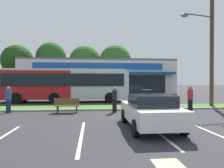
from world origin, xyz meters
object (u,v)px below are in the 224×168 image
Objects in this scene: utility_pole at (210,40)px; pedestrian_near_bench at (115,100)px; city_bus at (66,84)px; bus_stop_bench at (67,105)px; car_1 at (135,92)px; pedestrian_mid at (190,99)px; car_3 at (33,91)px; pedestrian_by_pole at (8,100)px; car_0 at (150,111)px.

pedestrian_near_bench is (-7.82, -1.89, -4.45)m from utility_pole.
city_bus is 7.69× the size of bus_stop_bench.
bus_stop_bench is (0.95, -7.08, -1.26)m from city_bus.
car_1 is 12.89m from pedestrian_mid.
car_3 reaches higher than car_1.
city_bus is at bearing -5.68° from pedestrian_by_pole.
pedestrian_by_pole reaches higher than pedestrian_near_bench.
pedestrian_mid is (8.03, -0.65, 0.37)m from bus_stop_bench.
utility_pole reaches higher than bus_stop_bench.
pedestrian_by_pole is at bearing -4.30° from bus_stop_bench.
pedestrian_near_bench is at bearing 178.13° from bus_stop_bench.
pedestrian_near_bench reaches higher than car_3.
car_1 is 16.11m from pedestrian_by_pole.
pedestrian_by_pole reaches higher than car_3.
car_3 is at bearing 126.34° from city_bus.
car_3 is 2.57× the size of pedestrian_near_bench.
pedestrian_near_bench is (-4.00, -12.31, 0.08)m from car_1.
utility_pole is at bearing -24.32° from city_bus.
car_0 reaches higher than bus_stop_bench.
car_1 is at bearing -25.63° from pedestrian_by_pole.
city_bus is at bearing -155.46° from pedestrian_mid.
pedestrian_mid reaches higher than car_1.
utility_pole is 15.38m from pedestrian_by_pole.
car_3 is 13.79m from pedestrian_by_pole.
utility_pole is 6.18× the size of bus_stop_bench.
pedestrian_mid is (3.95, 4.22, 0.12)m from car_0.
pedestrian_by_pole is at bearing -95.33° from pedestrian_near_bench.
car_3 is at bearing -66.61° from bus_stop_bench.
car_1 is 2.51× the size of pedestrian_by_pole.
car_3 is at bearing 172.70° from car_1.
car_1 is at bearing 159.88° from pedestrian_near_bench.
pedestrian_by_pole is at bearing 56.64° from car_0.
pedestrian_mid is at bearing -40.99° from city_bus.
city_bus reaches higher than car_1.
pedestrian_near_bench is at bearing -60.88° from city_bus.
bus_stop_bench is at bearing 39.94° from car_0.
pedestrian_near_bench is at bearing -166.41° from utility_pole.
city_bus reaches higher than pedestrian_by_pole.
car_0 is 2.51× the size of pedestrian_by_pole.
pedestrian_near_bench is (-0.99, 4.77, 0.08)m from car_0.
utility_pole reaches higher than car_3.
car_3 is 2.44× the size of pedestrian_mid.
utility_pole is at bearing -67.50° from pedestrian_by_pole.
pedestrian_by_pole is (-7.82, 5.15, 0.10)m from car_0.
city_bus is 9.59m from car_1.
pedestrian_mid reaches higher than pedestrian_by_pole.
pedestrian_by_pole is 0.97× the size of pedestrian_mid.
utility_pole is at bearing -170.68° from bus_stop_bench.
car_1 is at bearing -120.15° from bus_stop_bench.
utility_pole is at bearing 101.47° from pedestrian_near_bench.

